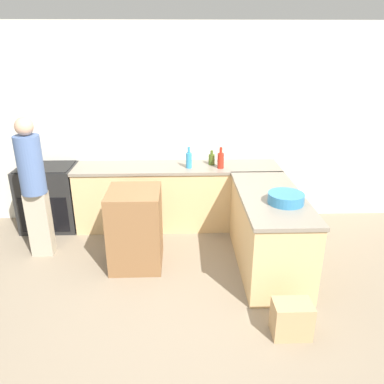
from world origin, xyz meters
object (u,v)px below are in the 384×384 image
(person_by_range, at_px, (33,183))
(paper_bag, at_px, (292,319))
(island_table, at_px, (136,228))
(dish_soap_bottle, at_px, (189,160))
(mixing_bowl, at_px, (286,198))
(olive_oil_bottle, at_px, (212,159))
(range_oven, at_px, (50,197))
(hot_sauce_bottle, at_px, (221,160))

(person_by_range, bearing_deg, paper_bag, -29.02)
(island_table, height_order, dish_soap_bottle, dish_soap_bottle)
(island_table, distance_m, person_by_range, 1.29)
(person_by_range, bearing_deg, mixing_bowl, -11.41)
(mixing_bowl, xyz_separation_m, paper_bag, (-0.12, -0.91, -0.77))
(island_table, distance_m, olive_oil_bottle, 1.50)
(range_oven, bearing_deg, island_table, -37.79)
(mixing_bowl, distance_m, person_by_range, 2.83)
(island_table, bearing_deg, dish_soap_bottle, 55.19)
(hot_sauce_bottle, height_order, paper_bag, hot_sauce_bottle)
(range_oven, bearing_deg, person_by_range, -80.93)
(dish_soap_bottle, height_order, person_by_range, person_by_range)
(dish_soap_bottle, xyz_separation_m, paper_bag, (0.85, -2.14, -0.83))
(mixing_bowl, height_order, hot_sauce_bottle, hot_sauce_bottle)
(range_oven, bearing_deg, dish_soap_bottle, -2.67)
(range_oven, relative_size, person_by_range, 0.53)
(dish_soap_bottle, distance_m, person_by_range, 1.92)
(island_table, relative_size, olive_oil_bottle, 4.63)
(island_table, relative_size, mixing_bowl, 2.46)
(dish_soap_bottle, bearing_deg, paper_bag, -68.31)
(olive_oil_bottle, height_order, person_by_range, person_by_range)
(island_table, height_order, olive_oil_bottle, olive_oil_bottle)
(island_table, xyz_separation_m, olive_oil_bottle, (0.95, 1.05, 0.50))
(hot_sauce_bottle, relative_size, paper_bag, 0.83)
(island_table, xyz_separation_m, dish_soap_bottle, (0.63, 0.91, 0.54))
(dish_soap_bottle, xyz_separation_m, person_by_range, (-1.81, -0.66, -0.06))
(range_oven, xyz_separation_m, paper_bag, (2.78, -2.23, -0.28))
(olive_oil_bottle, relative_size, paper_bag, 0.58)
(dish_soap_bottle, bearing_deg, island_table, -124.81)
(range_oven, distance_m, paper_bag, 3.57)
(hot_sauce_bottle, bearing_deg, mixing_bowl, -65.24)
(island_table, distance_m, paper_bag, 1.95)
(mixing_bowl, height_order, olive_oil_bottle, olive_oil_bottle)
(island_table, xyz_separation_m, hot_sauce_bottle, (1.05, 0.89, 0.54))
(olive_oil_bottle, bearing_deg, hot_sauce_bottle, -57.41)
(person_by_range, height_order, paper_bag, person_by_range)
(range_oven, distance_m, island_table, 1.63)
(island_table, bearing_deg, person_by_range, 168.02)
(mixing_bowl, distance_m, dish_soap_bottle, 1.56)
(range_oven, relative_size, paper_bag, 2.63)
(island_table, bearing_deg, hot_sauce_bottle, 40.10)
(range_oven, bearing_deg, hot_sauce_bottle, -2.81)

